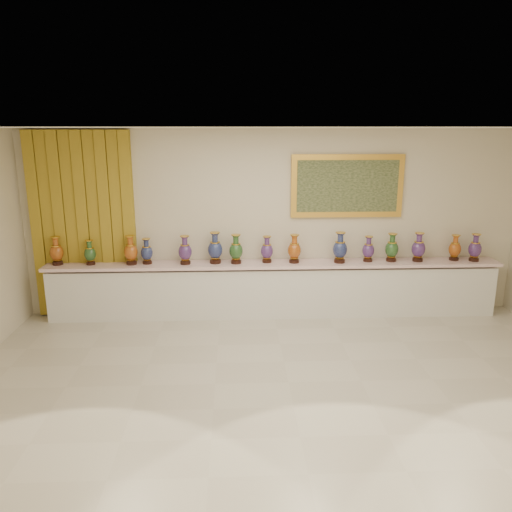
{
  "coord_description": "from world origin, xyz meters",
  "views": [
    {
      "loc": [
        -0.63,
        -5.46,
        2.99
      ],
      "look_at": [
        -0.32,
        1.7,
        1.15
      ],
      "focal_mm": 35.0,
      "sensor_mm": 36.0,
      "label": 1
    }
  ],
  "objects": [
    {
      "name": "vase_12",
      "position": [
        2.33,
        2.25,
        1.11
      ],
      "size": [
        0.27,
        0.27,
        0.47
      ],
      "rotation": [
        0.0,
        0.0,
        0.3
      ],
      "color": "black",
      "rests_on": "counter"
    },
    {
      "name": "vase_7",
      "position": [
        -0.12,
        2.28,
        1.09
      ],
      "size": [
        0.23,
        0.23,
        0.43
      ],
      "rotation": [
        0.0,
        0.0,
        -0.16
      ],
      "color": "black",
      "rests_on": "counter"
    },
    {
      "name": "vase_1",
      "position": [
        -2.92,
        2.27,
        1.08
      ],
      "size": [
        0.21,
        0.21,
        0.4
      ],
      "rotation": [
        0.0,
        0.0,
        0.16
      ],
      "color": "black",
      "rests_on": "counter"
    },
    {
      "name": "vase_8",
      "position": [
        0.32,
        2.25,
        1.11
      ],
      "size": [
        0.22,
        0.22,
        0.46
      ],
      "rotation": [
        0.0,
        0.0,
        0.01
      ],
      "color": "black",
      "rests_on": "counter"
    },
    {
      "name": "vase_14",
      "position": [
        3.25,
        2.22,
        1.1
      ],
      "size": [
        0.26,
        0.26,
        0.45
      ],
      "rotation": [
        0.0,
        0.0,
        0.27
      ],
      "color": "black",
      "rests_on": "counter"
    },
    {
      "name": "vase_2",
      "position": [
        -2.27,
        2.25,
        1.11
      ],
      "size": [
        0.28,
        0.28,
        0.46
      ],
      "rotation": [
        0.0,
        0.0,
        -0.43
      ],
      "color": "black",
      "rests_on": "counter"
    },
    {
      "name": "vase_4",
      "position": [
        -1.42,
        2.23,
        1.11
      ],
      "size": [
        0.27,
        0.27,
        0.46
      ],
      "rotation": [
        0.0,
        0.0,
        0.34
      ],
      "color": "black",
      "rests_on": "counter"
    },
    {
      "name": "vase_11",
      "position": [
        1.9,
        2.26,
        1.11
      ],
      "size": [
        0.27,
        0.27,
        0.46
      ],
      "rotation": [
        0.0,
        0.0,
        0.31
      ],
      "color": "black",
      "rests_on": "counter"
    },
    {
      "name": "vase_9",
      "position": [
        1.05,
        2.22,
        1.12
      ],
      "size": [
        0.28,
        0.28,
        0.5
      ],
      "rotation": [
        0.0,
        0.0,
        -0.23
      ],
      "color": "black",
      "rests_on": "counter"
    },
    {
      "name": "counter",
      "position": [
        0.0,
        2.27,
        0.44
      ],
      "size": [
        7.28,
        0.48,
        0.9
      ],
      "color": "white",
      "rests_on": "ground"
    },
    {
      "name": "vase_10",
      "position": [
        1.52,
        2.27,
        1.09
      ],
      "size": [
        0.22,
        0.22,
        0.42
      ],
      "rotation": [
        0.0,
        0.0,
        0.16
      ],
      "color": "black",
      "rests_on": "counter"
    },
    {
      "name": "ground",
      "position": [
        0.0,
        0.0,
        0.0
      ],
      "size": [
        8.0,
        8.0,
        0.0
      ],
      "primitive_type": "plane",
      "color": "beige",
      "rests_on": "ground"
    },
    {
      "name": "vase_0",
      "position": [
        -3.44,
        2.28,
        1.1
      ],
      "size": [
        0.23,
        0.23,
        0.45
      ],
      "rotation": [
        0.0,
        0.0,
        0.13
      ],
      "color": "black",
      "rests_on": "counter"
    },
    {
      "name": "vase_3",
      "position": [
        -2.03,
        2.28,
        1.08
      ],
      "size": [
        0.21,
        0.21,
        0.41
      ],
      "rotation": [
        0.0,
        0.0,
        -0.11
      ],
      "color": "black",
      "rests_on": "counter"
    },
    {
      "name": "vase_5",
      "position": [
        -0.95,
        2.27,
        1.13
      ],
      "size": [
        0.29,
        0.29,
        0.5
      ],
      "rotation": [
        0.0,
        0.0,
        -0.26
      ],
      "color": "black",
      "rests_on": "counter"
    },
    {
      "name": "room",
      "position": [
        -2.36,
        2.44,
        1.6
      ],
      "size": [
        8.0,
        8.0,
        8.0
      ],
      "color": "beige",
      "rests_on": "ground"
    },
    {
      "name": "vase_13",
      "position": [
        2.95,
        2.28,
        1.09
      ],
      "size": [
        0.25,
        0.25,
        0.42
      ],
      "rotation": [
        0.0,
        0.0,
        0.33
      ],
      "color": "black",
      "rests_on": "counter"
    },
    {
      "name": "vase_6",
      "position": [
        -0.62,
        2.24,
        1.11
      ],
      "size": [
        0.24,
        0.24,
        0.47
      ],
      "rotation": [
        0.0,
        0.0,
        0.11
      ],
      "color": "black",
      "rests_on": "counter"
    }
  ]
}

